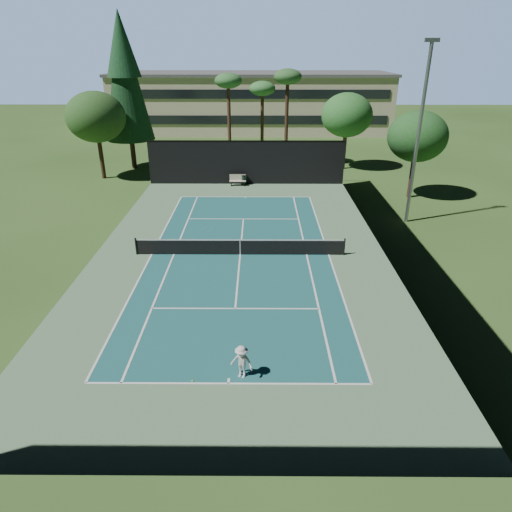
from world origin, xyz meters
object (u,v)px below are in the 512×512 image
at_px(tennis_ball_d, 213,229).
at_px(park_bench, 238,180).
at_px(tennis_ball_b, 205,229).
at_px(trash_bin, 244,180).
at_px(tennis_ball_a, 192,381).
at_px(tennis_net, 240,247).
at_px(tennis_ball_c, 278,242).
at_px(player, 242,362).

height_order(tennis_ball_d, park_bench, park_bench).
bearing_deg(tennis_ball_b, park_bench, 80.60).
distance_m(park_bench, trash_bin, 0.62).
xyz_separation_m(park_bench, trash_bin, (0.56, 0.26, -0.07)).
relative_size(tennis_ball_a, tennis_ball_d, 0.90).
bearing_deg(tennis_net, tennis_ball_c, 39.49).
height_order(tennis_ball_b, park_bench, park_bench).
height_order(tennis_ball_a, tennis_ball_d, tennis_ball_d).
height_order(tennis_net, tennis_ball_a, tennis_net).
bearing_deg(trash_bin, tennis_net, -89.10).
relative_size(tennis_ball_a, park_bench, 0.05).
distance_m(tennis_net, tennis_ball_d, 4.70).
distance_m(tennis_ball_d, park_bench, 11.36).
bearing_deg(tennis_ball_d, trash_bin, 80.96).
relative_size(tennis_ball_c, trash_bin, 0.08).
height_order(player, tennis_ball_b, player).
height_order(tennis_net, player, player).
xyz_separation_m(tennis_ball_b, trash_bin, (2.42, 11.49, 0.44)).
xyz_separation_m(tennis_ball_a, trash_bin, (1.15, 27.49, 0.44)).
xyz_separation_m(tennis_net, trash_bin, (-0.25, 15.72, -0.08)).
relative_size(tennis_ball_a, trash_bin, 0.07).
xyz_separation_m(tennis_net, player, (0.50, -11.46, 0.15)).
xyz_separation_m(tennis_net, tennis_ball_a, (-1.40, -11.77, -0.52)).
bearing_deg(tennis_ball_a, player, 9.27).
height_order(park_bench, trash_bin, park_bench).
xyz_separation_m(tennis_ball_c, trash_bin, (-2.67, 13.72, 0.44)).
xyz_separation_m(player, tennis_ball_a, (-1.89, -0.31, -0.68)).
height_order(tennis_ball_d, trash_bin, trash_bin).
bearing_deg(tennis_ball_c, player, -98.13).
xyz_separation_m(tennis_net, tennis_ball_b, (-2.66, 4.23, -0.52)).
bearing_deg(player, park_bench, 114.36).
relative_size(player, trash_bin, 1.50).
bearing_deg(player, trash_bin, 113.16).
distance_m(tennis_net, tennis_ball_a, 11.86).
xyz_separation_m(tennis_net, tennis_ball_c, (2.42, 1.99, -0.52)).
bearing_deg(tennis_ball_a, tennis_ball_d, 92.46).
relative_size(player, tennis_ball_c, 19.01).
bearing_deg(park_bench, tennis_ball_d, -96.46).
bearing_deg(tennis_ball_b, tennis_ball_d, -4.76).
relative_size(tennis_net, player, 9.09).
bearing_deg(tennis_net, tennis_ball_a, -96.77).
bearing_deg(park_bench, tennis_ball_a, -91.24).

